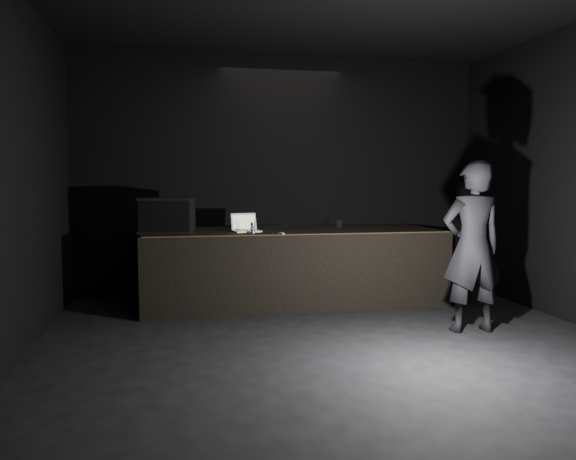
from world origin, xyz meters
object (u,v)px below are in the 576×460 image
(beer_can, at_px, (253,228))
(person, at_px, (472,247))
(laptop, at_px, (246,227))
(stage_riser, at_px, (292,266))
(stage_monitor, at_px, (167,215))

(beer_can, distance_m, person, 2.68)
(person, bearing_deg, laptop, -34.80)
(stage_riser, distance_m, laptop, 0.87)
(stage_monitor, distance_m, beer_can, 1.12)
(stage_riser, distance_m, person, 2.54)
(stage_riser, xyz_separation_m, laptop, (-0.65, -0.14, 0.56))
(laptop, relative_size, person, 0.21)
(laptop, bearing_deg, beer_can, -87.09)
(stage_riser, height_order, stage_monitor, stage_monitor)
(stage_riser, xyz_separation_m, person, (1.64, -1.88, 0.44))
(stage_monitor, relative_size, beer_can, 5.24)
(stage_monitor, height_order, laptop, stage_monitor)
(beer_can, bearing_deg, laptop, 103.20)
(laptop, bearing_deg, stage_monitor, 169.37)
(laptop, relative_size, beer_can, 2.79)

